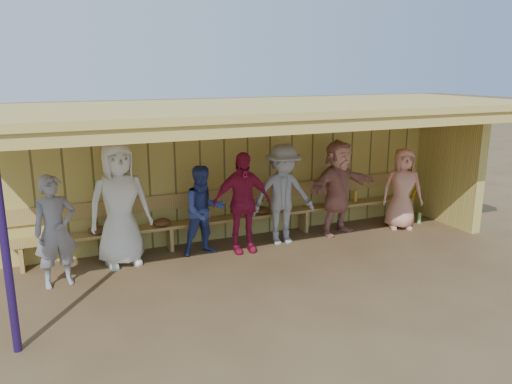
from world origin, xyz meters
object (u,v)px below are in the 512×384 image
player_c (204,211)px  bench (239,211)px  player_a (55,231)px  player_b (120,204)px  player_f (338,187)px  player_d (242,203)px  player_h (402,189)px  player_e (283,195)px

player_c → bench: bearing=27.4°
player_a → player_b: 1.08m
player_f → player_d: bearing=169.1°
player_a → player_h: 6.19m
player_b → player_d: 1.97m
player_d → player_a: bearing=-172.0°
player_d → player_h: (3.28, -0.05, -0.07)m
player_b → bench: (2.14, 0.39, -0.45)m
player_a → player_b: bearing=14.2°
player_a → player_e: player_e is taller
player_f → bench: (-1.80, 0.42, -0.36)m
bench → player_f: bearing=-13.2°
player_c → player_h: bearing=-5.6°
player_a → player_b: size_ratio=0.83×
player_b → player_d: player_b is taller
player_e → bench: 0.88m
player_d → player_h: size_ratio=1.08×
player_h → player_c: bearing=-159.3°
player_f → player_b: bearing=163.4°
player_c → player_d: player_d is taller
player_c → player_f: bearing=-1.8°
player_a → player_f: 4.91m
player_b → bench: 2.22m
player_b → player_c: player_b is taller
player_b → player_d: (1.95, -0.21, -0.13)m
player_a → player_h: player_a is taller
player_a → player_f: (4.89, 0.43, 0.08)m
player_c → player_a: bearing=-173.6°
player_c → player_h: player_h is taller
player_h → bench: player_h is taller
player_f → player_a: bearing=168.9°
player_f → bench: player_f is taller
player_b → player_a: bearing=-161.3°
player_a → player_d: player_d is taller
player_c → player_f: 2.61m
player_a → player_c: player_a is taller
player_c → bench: player_c is taller
player_d → player_f: (1.98, 0.18, 0.03)m
player_d → bench: (0.18, 0.60, -0.32)m
player_c → player_d: size_ratio=0.88×
player_e → player_h: player_e is taller
player_e → bench: (-0.62, 0.51, -0.36)m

